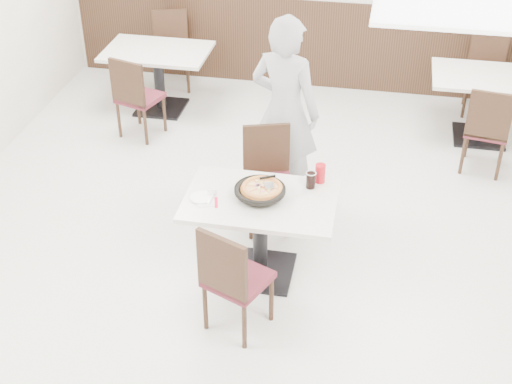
% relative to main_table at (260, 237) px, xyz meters
% --- Properties ---
extents(floor, '(7.00, 7.00, 0.00)m').
position_rel_main_table_xyz_m(floor, '(-0.13, 0.29, -0.38)').
color(floor, silver).
rests_on(floor, ground).
extents(wainscot_back, '(5.90, 0.03, 1.10)m').
position_rel_main_table_xyz_m(wainscot_back, '(-0.13, 3.77, 0.18)').
color(wainscot_back, black).
rests_on(wainscot_back, floor).
extents(fluo_panel_b, '(1.20, 0.60, 0.02)m').
position_rel_main_table_xyz_m(fluo_panel_b, '(1.37, -1.21, 2.40)').
color(fluo_panel_b, white).
rests_on(fluo_panel_b, ceiling).
extents(main_table, '(1.29, 0.93, 0.75)m').
position_rel_main_table_xyz_m(main_table, '(0.00, 0.00, 0.00)').
color(main_table, silver).
rests_on(main_table, floor).
extents(chair_near, '(0.55, 0.55, 0.95)m').
position_rel_main_table_xyz_m(chair_near, '(-0.05, -0.64, 0.10)').
color(chair_near, black).
rests_on(chair_near, floor).
extents(chair_far, '(0.53, 0.53, 0.95)m').
position_rel_main_table_xyz_m(chair_far, '(-0.05, 0.68, 0.10)').
color(chair_far, black).
rests_on(chair_far, floor).
extents(trivet, '(0.13, 0.13, 0.04)m').
position_rel_main_table_xyz_m(trivet, '(0.01, 0.04, 0.39)').
color(trivet, black).
rests_on(trivet, main_table).
extents(pizza_pan, '(0.38, 0.38, 0.01)m').
position_rel_main_table_xyz_m(pizza_pan, '(-0.01, 0.02, 0.42)').
color(pizza_pan, black).
rests_on(pizza_pan, trivet).
extents(pizza, '(0.38, 0.38, 0.02)m').
position_rel_main_table_xyz_m(pizza, '(0.00, 0.04, 0.44)').
color(pizza, '#D78C46').
rests_on(pizza, pizza_pan).
extents(pizza_server, '(0.09, 0.11, 0.00)m').
position_rel_main_table_xyz_m(pizza_server, '(0.06, 0.06, 0.47)').
color(pizza_server, white).
rests_on(pizza_server, pizza).
extents(napkin, '(0.18, 0.18, 0.00)m').
position_rel_main_table_xyz_m(napkin, '(-0.41, -0.12, 0.38)').
color(napkin, silver).
rests_on(napkin, main_table).
extents(side_plate, '(0.20, 0.20, 0.01)m').
position_rel_main_table_xyz_m(side_plate, '(-0.46, -0.08, 0.38)').
color(side_plate, white).
rests_on(side_plate, napkin).
extents(fork, '(0.03, 0.16, 0.00)m').
position_rel_main_table_xyz_m(fork, '(-0.38, -0.09, 0.39)').
color(fork, white).
rests_on(fork, side_plate).
extents(cola_glass, '(0.09, 0.09, 0.13)m').
position_rel_main_table_xyz_m(cola_glass, '(0.37, 0.24, 0.44)').
color(cola_glass, black).
rests_on(cola_glass, main_table).
extents(red_cup, '(0.09, 0.09, 0.16)m').
position_rel_main_table_xyz_m(red_cup, '(0.43, 0.34, 0.45)').
color(red_cup, '#AC0F19').
rests_on(red_cup, main_table).
extents(diner_person, '(0.77, 0.61, 1.84)m').
position_rel_main_table_xyz_m(diner_person, '(0.00, 1.20, 0.54)').
color(diner_person, '#A1A2A6').
rests_on(diner_person, floor).
extents(bg_table_left, '(1.24, 0.86, 0.75)m').
position_rel_main_table_xyz_m(bg_table_left, '(-1.74, 2.77, 0.00)').
color(bg_table_left, silver).
rests_on(bg_table_left, floor).
extents(bg_chair_left_near, '(0.53, 0.53, 0.95)m').
position_rel_main_table_xyz_m(bg_chair_left_near, '(-1.75, 2.13, 0.10)').
color(bg_chair_left_near, black).
rests_on(bg_chair_left_near, floor).
extents(bg_chair_left_far, '(0.53, 0.53, 0.95)m').
position_rel_main_table_xyz_m(bg_chair_left_far, '(-1.76, 3.37, 0.10)').
color(bg_chair_left_far, black).
rests_on(bg_chair_left_far, floor).
extents(bg_table_right, '(1.22, 0.83, 0.75)m').
position_rel_main_table_xyz_m(bg_table_right, '(1.96, 2.77, 0.00)').
color(bg_table_right, silver).
rests_on(bg_table_right, floor).
extents(bg_chair_right_near, '(0.49, 0.49, 0.95)m').
position_rel_main_table_xyz_m(bg_chair_right_near, '(1.94, 2.09, 0.10)').
color(bg_chair_right_near, black).
rests_on(bg_chair_right_near, floor).
extents(bg_chair_right_far, '(0.45, 0.45, 0.95)m').
position_rel_main_table_xyz_m(bg_chair_right_far, '(2.00, 3.40, 0.10)').
color(bg_chair_right_far, black).
rests_on(bg_chair_right_far, floor).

